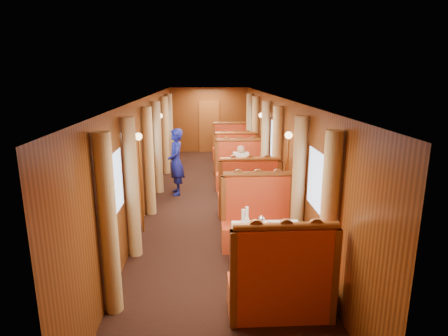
{
  "coord_description": "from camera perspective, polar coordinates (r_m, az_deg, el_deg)",
  "views": [
    {
      "loc": [
        -0.18,
        -8.64,
        3.0
      ],
      "look_at": [
        0.22,
        -0.91,
        1.05
      ],
      "focal_mm": 30.0,
      "sensor_mm": 36.0,
      "label": 1
    }
  ],
  "objects": [
    {
      "name": "curtain_right_near_b",
      "position": [
        6.39,
        11.27,
        -2.73
      ],
      "size": [
        0.22,
        0.22,
        2.35
      ],
      "primitive_type": "cylinder",
      "color": "tan",
      "rests_on": "floor"
    },
    {
      "name": "curtain_right_mid_b",
      "position": [
        9.72,
        6.31,
        3.24
      ],
      "size": [
        0.22,
        0.22,
        2.35
      ],
      "primitive_type": "cylinder",
      "color": "tan",
      "rests_on": "floor"
    },
    {
      "name": "fruit_plate",
      "position": [
        5.61,
        10.26,
        -9.53
      ],
      "size": [
        0.22,
        0.22,
        0.05
      ],
      "rotation": [
        0.0,
        0.0,
        0.14
      ],
      "color": "white",
      "rests_on": "table_near"
    },
    {
      "name": "wall_right",
      "position": [
        8.98,
        7.86,
        2.76
      ],
      "size": [
        0.01,
        12.0,
        2.5
      ],
      "primitive_type": null,
      "rotation": [
        1.57,
        0.0,
        -1.57
      ],
      "color": "brown",
      "rests_on": "floor"
    },
    {
      "name": "banquette_near_aft",
      "position": [
        6.74,
        5.21,
        -8.4
      ],
      "size": [
        1.3,
        0.55,
        1.34
      ],
      "color": "#AF1913",
      "rests_on": "floor"
    },
    {
      "name": "rose_vase_far",
      "position": [
        12.37,
        1.24,
        4.49
      ],
      "size": [
        0.06,
        0.06,
        0.36
      ],
      "rotation": [
        0.0,
        0.0,
        -0.16
      ],
      "color": "silver",
      "rests_on": "table_far"
    },
    {
      "name": "cup_inboard",
      "position": [
        5.74,
        2.93,
        -7.82
      ],
      "size": [
        0.08,
        0.08,
        0.26
      ],
      "rotation": [
        0.0,
        0.0,
        -0.16
      ],
      "color": "white",
      "rests_on": "table_near"
    },
    {
      "name": "curtain_left_far_b",
      "position": [
        13.11,
        -8.25,
        5.99
      ],
      "size": [
        0.22,
        0.22,
        2.35
      ],
      "primitive_type": "cylinder",
      "color": "tan",
      "rests_on": "floor"
    },
    {
      "name": "rose_vase_mid",
      "position": [
        8.96,
        2.85,
        0.75
      ],
      "size": [
        0.06,
        0.06,
        0.36
      ],
      "rotation": [
        0.0,
        0.0,
        -0.31
      ],
      "color": "silver",
      "rests_on": "table_mid"
    },
    {
      "name": "table_far",
      "position": [
        12.46,
        1.36,
        1.97
      ],
      "size": [
        1.05,
        0.72,
        0.75
      ],
      "primitive_type": "cube",
      "color": "white",
      "rests_on": "floor"
    },
    {
      "name": "banquette_mid_aft",
      "position": [
        10.04,
        2.43,
        -0.75
      ],
      "size": [
        1.3,
        0.55,
        1.34
      ],
      "color": "#AF1913",
      "rests_on": "floor"
    },
    {
      "name": "window_right_far",
      "position": [
        12.35,
        4.82,
        6.88
      ],
      "size": [
        0.01,
        1.2,
        0.9
      ],
      "primitive_type": null,
      "rotation": [
        1.57,
        0.0,
        -1.57
      ],
      "color": "#93ADD1",
      "rests_on": "wall_right"
    },
    {
      "name": "curtain_right_far_b",
      "position": [
        13.14,
        3.88,
        6.12
      ],
      "size": [
        0.22,
        0.22,
        2.35
      ],
      "primitive_type": "cylinder",
      "color": "tan",
      "rests_on": "floor"
    },
    {
      "name": "table_near",
      "position": [
        5.85,
        6.62,
        -12.63
      ],
      "size": [
        1.05,
        0.72,
        0.75
      ],
      "primitive_type": "cube",
      "color": "white",
      "rests_on": "floor"
    },
    {
      "name": "table_mid",
      "position": [
        9.08,
        3.02,
        -2.68
      ],
      "size": [
        1.05,
        0.72,
        0.75
      ],
      "primitive_type": "cube",
      "color": "white",
      "rests_on": "floor"
    },
    {
      "name": "tea_tray",
      "position": [
        5.63,
        5.68,
        -9.41
      ],
      "size": [
        0.39,
        0.33,
        0.01
      ],
      "primitive_type": "cube",
      "rotation": [
        0.0,
        0.0,
        0.22
      ],
      "color": "silver",
      "rests_on": "table_near"
    },
    {
      "name": "sconce_left_fore",
      "position": [
        7.18,
        -12.7,
        0.8
      ],
      "size": [
        0.14,
        0.14,
        1.95
      ],
      "color": "#BF8C3F",
      "rests_on": "floor"
    },
    {
      "name": "curtain_right_far_a",
      "position": [
        11.61,
        4.79,
        5.05
      ],
      "size": [
        0.22,
        0.22,
        2.35
      ],
      "primitive_type": "cylinder",
      "color": "tan",
      "rests_on": "floor"
    },
    {
      "name": "teapot_left",
      "position": [
        5.54,
        5.39,
        -9.06
      ],
      "size": [
        0.22,
        0.19,
        0.15
      ],
      "primitive_type": null,
      "rotation": [
        0.0,
        0.0,
        -0.41
      ],
      "color": "silver",
      "rests_on": "tea_tray"
    },
    {
      "name": "curtain_left_near_a",
      "position": [
        4.88,
        -17.22,
        -8.48
      ],
      "size": [
        0.22,
        0.22,
        2.35
      ],
      "primitive_type": "cylinder",
      "color": "tan",
      "rests_on": "floor"
    },
    {
      "name": "window_left_far",
      "position": [
        12.31,
        -9.11,
        6.73
      ],
      "size": [
        0.01,
        1.2,
        0.9
      ],
      "primitive_type": null,
      "rotation": [
        1.57,
        0.0,
        1.57
      ],
      "color": "#93ADD1",
      "rests_on": "wall_left"
    },
    {
      "name": "curtain_left_far_a",
      "position": [
        11.57,
        -8.93,
        4.89
      ],
      "size": [
        0.22,
        0.22,
        2.35
      ],
      "primitive_type": "cylinder",
      "color": "tan",
      "rests_on": "floor"
    },
    {
      "name": "banquette_near_fwd",
      "position": [
        4.95,
        8.65,
        -17.37
      ],
      "size": [
        1.3,
        0.55,
        1.34
      ],
      "color": "#AF1913",
      "rests_on": "floor"
    },
    {
      "name": "wall_far",
      "position": [
        14.75,
        -2.28,
        7.31
      ],
      "size": [
        3.0,
        0.01,
        2.5
      ],
      "primitive_type": null,
      "rotation": [
        1.57,
        0.0,
        0.0
      ],
      "color": "brown",
      "rests_on": "floor"
    },
    {
      "name": "curtain_left_mid_a",
      "position": [
        8.16,
        -11.38,
        0.94
      ],
      "size": [
        0.22,
        0.22,
        2.35
      ],
      "primitive_type": "cylinder",
      "color": "tan",
      "rests_on": "floor"
    },
    {
      "name": "window_left_near",
      "position": [
        5.53,
        -16.56,
        -2.74
      ],
      "size": [
        0.01,
        1.2,
        0.9
      ],
      "primitive_type": null,
      "rotation": [
        1.57,
        0.0,
        1.57
      ],
      "color": "#93ADD1",
      "rests_on": "wall_left"
    },
    {
      "name": "floor",
      "position": [
        9.15,
        -1.71,
        -5.0
      ],
      "size": [
        3.0,
        12.0,
        0.01
      ],
      "primitive_type": null,
      "color": "black",
      "rests_on": "ground"
    },
    {
      "name": "wall_left",
      "position": [
        8.92,
        -11.46,
        2.54
      ],
      "size": [
        0.01,
        12.0,
        2.5
      ],
      "primitive_type": null,
      "rotation": [
        1.57,
        0.0,
        1.57
      ],
      "color": "brown",
      "rests_on": "floor"
    },
    {
      "name": "window_right_near",
      "position": [
        5.62,
        14.35,
        -2.31
      ],
      "size": [
        0.01,
        1.2,
        0.9
      ],
      "primitive_type": null,
      "rotation": [
        1.57,
        0.0,
        -1.57
      ],
      "color": "#93ADD1",
      "rests_on": "wall_right"
    },
    {
      "name": "teapot_back",
      "position": [
        5.7,
        5.72,
        -8.39
      ],
      "size": [
        0.19,
        0.15,
        0.14
      ],
      "primitive_type": null,
      "rotation": [
        0.0,
        0.0,
        -0.09
      ],
      "color": "silver",
      "rests_on": "tea_tray"
    },
    {
      "name": "cup_outboard",
      "position": [
        5.85,
        3.49,
        -7.4
      ],
      "size": [
        0.08,
        0.08,
        0.26
      ],
      "rotation": [
        0.0,
        0.0,
        -0.04
      ],
      "color": "white",
      "rests_on": "table_near"
    },
    {
      "name": "ceiling",
      "position": [
        8.66,
        -1.83,
        10.82
      ],
      "size": [
        3.0,
        12.0,
        0.01
      ],
      "primitive_type": null,
      "rotation": [
        3.14,
        0.0,
        0.0
      ],
      "color": "silver",
      "rests_on": "wall_left"
    },
    {
      "name": "steward",
      "position": [
        9.51,
        -7.33,
        0.92
      ],
      "size": [
        0.5,
        0.68,
        1.69
      ],
      "primitive_type": "imported",
      "rotation": [
        0.0,
        0.0,
        -1.4
      ],
      "color": "navy",
      "rests_on": "floor"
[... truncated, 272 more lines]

